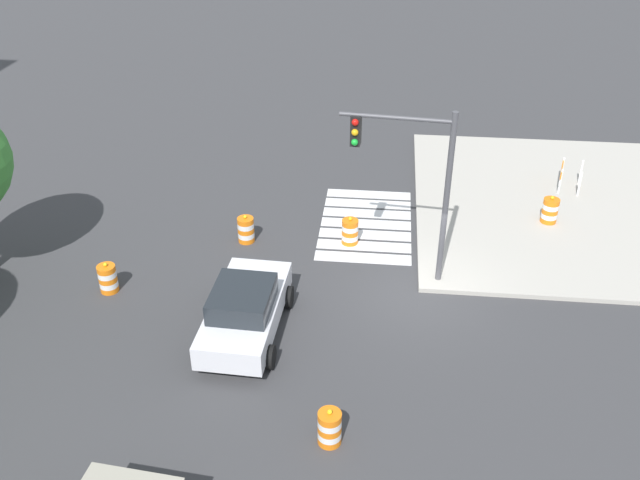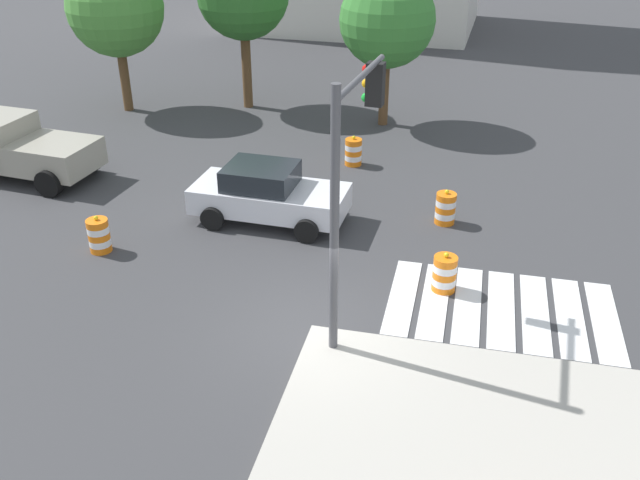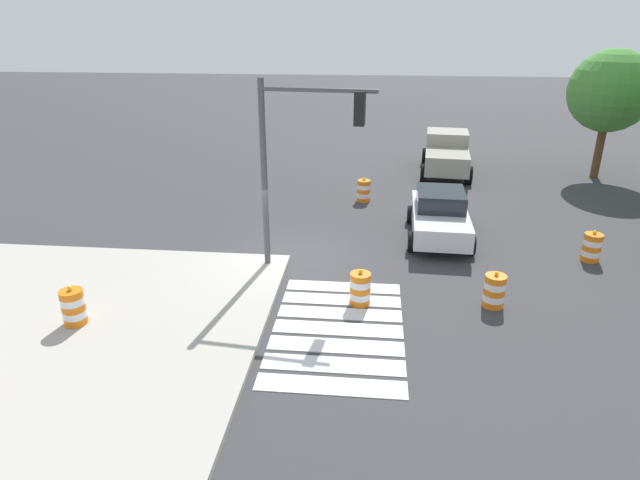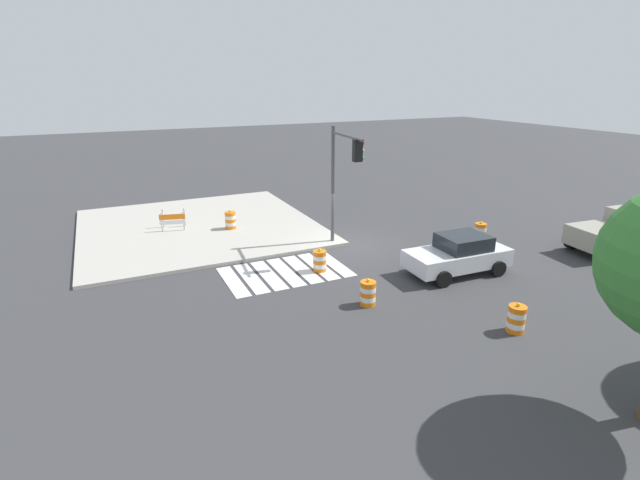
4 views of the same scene
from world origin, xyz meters
The scene contains 11 objects.
ground_plane centered at (0.00, 0.00, 0.00)m, with size 120.00×120.00×0.00m, color #38383A.
crosswalk_stripes centered at (4.00, 1.80, 0.01)m, with size 5.10×3.20×0.02m.
sports_car centered at (-2.45, 4.89, 0.81)m, with size 4.37×2.28×1.63m.
pickup_truck centered at (-11.30, 6.12, 0.97)m, with size 5.31×2.74×1.92m.
traffic_barrel_near_corner centered at (2.65, 2.29, 0.45)m, with size 0.56×0.56×1.02m.
traffic_barrel_crosswalk_end centered at (-0.87, 9.46, 0.45)m, with size 0.56×0.56×1.02m.
traffic_barrel_median_near centered at (2.42, 5.83, 0.45)m, with size 0.56×0.56×1.02m.
traffic_barrel_median_far centered at (-6.20, 2.18, 0.45)m, with size 0.56×0.56×1.02m.
traffic_barrel_on_sidewalk centered at (4.58, -4.64, 0.60)m, with size 0.56×0.56×1.02m.
traffic_light_pole centered at (0.70, 0.53, 3.91)m, with size 0.55×3.28×5.50m.
street_tree_streetside_near centered at (-10.96, 13.16, 4.04)m, with size 3.72×3.72×5.92m.
Camera 3 is at (15.50, 2.49, 7.13)m, focal length 30.36 mm.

